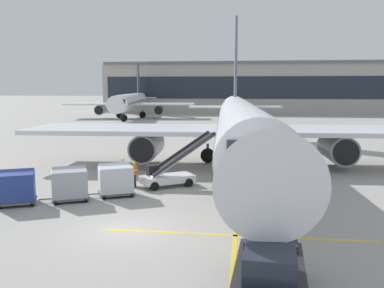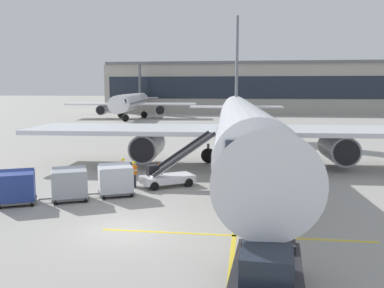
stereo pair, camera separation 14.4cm
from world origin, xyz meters
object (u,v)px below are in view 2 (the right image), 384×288
(baggage_cart_lead, at_px, (116,179))
(ground_crew_by_loader, at_px, (134,172))
(ground_crew_by_carts, at_px, (123,169))
(safety_cone_engine_keepout, at_px, (160,167))
(belt_loader, at_px, (170,172))
(safety_cone_nose_mark, at_px, (159,166))
(baggage_cart_third, at_px, (16,187))
(distant_airplane, at_px, (132,102))
(pushback_tug, at_px, (267,274))
(safety_cone_wingtip, at_px, (155,170))
(baggage_cart_second, at_px, (69,183))
(parked_airplane, at_px, (241,124))

(baggage_cart_lead, bearing_deg, ground_crew_by_loader, 74.42)
(ground_crew_by_carts, xyz_separation_m, safety_cone_engine_keepout, (1.50, 4.62, -0.70))
(belt_loader, bearing_deg, safety_cone_nose_mark, 110.30)
(baggage_cart_third, bearing_deg, distant_airplane, 100.22)
(belt_loader, bearing_deg, ground_crew_by_loader, -160.24)
(safety_cone_engine_keepout, height_order, safety_cone_nose_mark, safety_cone_nose_mark)
(baggage_cart_lead, xyz_separation_m, ground_crew_by_loader, (0.57, 2.05, -0.00))
(baggage_cart_third, bearing_deg, safety_cone_engine_keepout, 60.32)
(baggage_cart_third, relative_size, ground_crew_by_carts, 1.60)
(pushback_tug, bearing_deg, safety_cone_wingtip, 112.76)
(safety_cone_engine_keepout, bearing_deg, distant_airplane, 107.92)
(ground_crew_by_loader, bearing_deg, safety_cone_nose_mark, 86.40)
(baggage_cart_second, xyz_separation_m, baggage_cart_third, (-2.58, -1.15, 0.00))
(parked_airplane, xyz_separation_m, ground_crew_by_loader, (-6.68, -8.77, -2.41))
(belt_loader, distance_m, pushback_tug, 15.26)
(baggage_cart_lead, xyz_separation_m, distant_airplane, (-16.39, 61.54, 2.40))
(ground_crew_by_carts, bearing_deg, pushback_tug, -58.39)
(pushback_tug, height_order, safety_cone_wingtip, pushback_tug)
(pushback_tug, distance_m, safety_cone_engine_keepout, 20.44)
(baggage_cart_second, relative_size, baggage_cart_third, 1.00)
(baggage_cart_second, height_order, ground_crew_by_carts, baggage_cart_second)
(baggage_cart_third, height_order, safety_cone_wingtip, baggage_cart_third)
(safety_cone_engine_keepout, height_order, safety_cone_wingtip, safety_cone_wingtip)
(baggage_cart_second, bearing_deg, safety_cone_wingtip, 66.62)
(pushback_tug, bearing_deg, parked_airplane, 92.98)
(safety_cone_engine_keepout, bearing_deg, belt_loader, -69.93)
(baggage_cart_third, xyz_separation_m, ground_crew_by_loader, (5.40, 4.61, -0.00))
(parked_airplane, bearing_deg, safety_cone_wingtip, -143.41)
(parked_airplane, distance_m, safety_cone_nose_mark, 7.60)
(baggage_cart_second, bearing_deg, ground_crew_by_carts, 68.51)
(belt_loader, xyz_separation_m, baggage_cart_lead, (-2.80, -2.85, 0.07))
(belt_loader, distance_m, safety_cone_wingtip, 3.84)
(baggage_cart_lead, bearing_deg, baggage_cart_third, -152.06)
(baggage_cart_second, bearing_deg, baggage_cart_lead, 32.11)
(safety_cone_wingtip, bearing_deg, baggage_cart_lead, -99.50)
(ground_crew_by_carts, bearing_deg, safety_cone_wingtip, 63.98)
(baggage_cart_lead, relative_size, baggage_cart_third, 1.00)
(baggage_cart_lead, bearing_deg, ground_crew_by_carts, 98.86)
(safety_cone_wingtip, bearing_deg, safety_cone_nose_mark, 93.47)
(ground_crew_by_carts, distance_m, distant_airplane, 60.62)
(parked_airplane, bearing_deg, safety_cone_engine_keepout, -153.48)
(parked_airplane, xyz_separation_m, safety_cone_wingtip, (-6.21, -4.61, -3.08))
(safety_cone_wingtip, bearing_deg, pushback_tug, -67.24)
(baggage_cart_second, bearing_deg, distant_airplane, 102.65)
(parked_airplane, distance_m, baggage_cart_second, 15.68)
(belt_loader, relative_size, ground_crew_by_loader, 2.83)
(distant_airplane, bearing_deg, safety_cone_engine_keepout, -72.08)
(parked_airplane, relative_size, baggage_cart_lead, 16.05)
(belt_loader, relative_size, safety_cone_nose_mark, 6.85)
(safety_cone_wingtip, xyz_separation_m, safety_cone_nose_mark, (-0.10, 1.67, 0.02))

